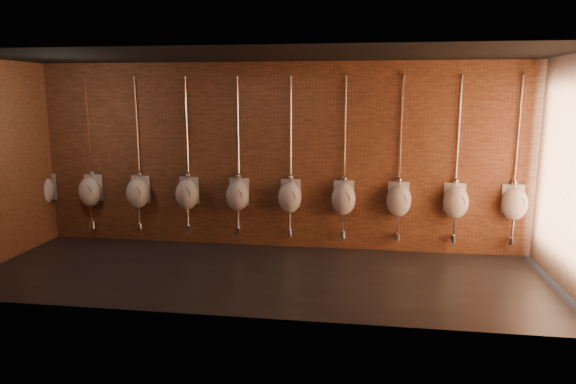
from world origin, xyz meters
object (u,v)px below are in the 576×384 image
(urinal_6, at_px, (343,198))
(urinal_1, at_px, (90,191))
(urinal_4, at_px, (238,195))
(urinal_7, at_px, (399,200))
(urinal_8, at_px, (456,201))
(urinal_9, at_px, (514,203))
(urinal_3, at_px, (187,194))
(urinal_0, at_px, (44,190))
(urinal_2, at_px, (138,192))
(urinal_5, at_px, (290,197))

(urinal_6, bearing_deg, urinal_1, 180.00)
(urinal_4, bearing_deg, urinal_7, 0.00)
(urinal_8, height_order, urinal_9, same)
(urinal_8, bearing_deg, urinal_3, 180.00)
(urinal_0, height_order, urinal_2, same)
(urinal_0, bearing_deg, urinal_6, 0.00)
(urinal_2, height_order, urinal_8, same)
(urinal_0, xyz_separation_m, urinal_9, (8.26, 0.00, 0.00))
(urinal_7, distance_m, urinal_9, 1.84)
(urinal_1, distance_m, urinal_6, 4.59)
(urinal_8, bearing_deg, urinal_9, 0.00)
(urinal_0, height_order, urinal_6, same)
(urinal_4, bearing_deg, urinal_2, 180.00)
(urinal_4, bearing_deg, urinal_5, 0.00)
(urinal_8, bearing_deg, urinal_2, 180.00)
(urinal_2, xyz_separation_m, urinal_3, (0.92, 0.00, 0.00))
(urinal_3, height_order, urinal_4, same)
(urinal_1, distance_m, urinal_9, 7.34)
(urinal_0, height_order, urinal_4, same)
(urinal_7, bearing_deg, urinal_0, 180.00)
(urinal_1, height_order, urinal_4, same)
(urinal_0, relative_size, urinal_7, 1.00)
(urinal_6, xyz_separation_m, urinal_7, (0.92, 0.00, 0.00))
(urinal_3, bearing_deg, urinal_0, 180.00)
(urinal_1, height_order, urinal_5, same)
(urinal_5, bearing_deg, urinal_7, 0.00)
(urinal_5, xyz_separation_m, urinal_9, (3.67, 0.00, 0.00))
(urinal_2, distance_m, urinal_5, 2.75)
(urinal_4, bearing_deg, urinal_3, 180.00)
(urinal_0, bearing_deg, urinal_3, 0.00)
(urinal_3, bearing_deg, urinal_8, 0.00)
(urinal_1, height_order, urinal_6, same)
(urinal_4, height_order, urinal_9, same)
(urinal_5, height_order, urinal_9, same)
(urinal_2, distance_m, urinal_7, 4.59)
(urinal_3, distance_m, urinal_5, 1.84)
(urinal_0, relative_size, urinal_3, 1.00)
(urinal_6, distance_m, urinal_8, 1.84)
(urinal_7, bearing_deg, urinal_5, 180.00)
(urinal_5, height_order, urinal_8, same)
(urinal_0, distance_m, urinal_4, 3.67)
(urinal_4, bearing_deg, urinal_1, 180.00)
(urinal_3, xyz_separation_m, urinal_6, (2.75, 0.00, 0.00))
(urinal_0, height_order, urinal_9, same)
(urinal_1, distance_m, urinal_8, 6.43)
(urinal_6, bearing_deg, urinal_0, 180.00)
(urinal_4, height_order, urinal_8, same)
(urinal_4, relative_size, urinal_6, 1.00)
(urinal_0, height_order, urinal_8, same)
(urinal_1, height_order, urinal_8, same)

